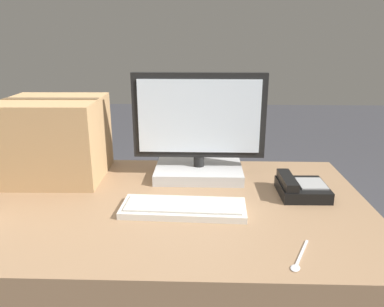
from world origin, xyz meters
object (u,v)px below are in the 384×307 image
at_px(spoon, 299,260).
at_px(keyboard, 184,208).
at_px(monitor, 199,139).
at_px(desk_phone, 301,188).
at_px(cardboard_box, 55,138).

bearing_deg(spoon, keyboard, -105.43).
distance_m(monitor, spoon, 0.69).
height_order(desk_phone, cardboard_box, cardboard_box).
bearing_deg(monitor, spoon, -66.05).
height_order(keyboard, cardboard_box, cardboard_box).
bearing_deg(cardboard_box, monitor, 1.81).
bearing_deg(keyboard, monitor, 84.44).
height_order(keyboard, desk_phone, desk_phone).
height_order(monitor, spoon, monitor).
distance_m(desk_phone, cardboard_box, 0.98).
xyz_separation_m(desk_phone, cardboard_box, (-0.96, 0.17, 0.13)).
height_order(monitor, cardboard_box, monitor).
bearing_deg(monitor, desk_phone, -26.13).
distance_m(monitor, desk_phone, 0.44).
height_order(monitor, keyboard, monitor).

